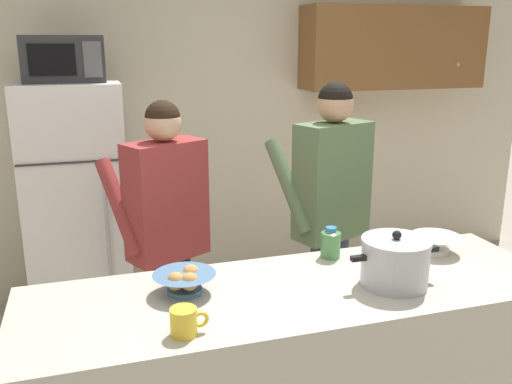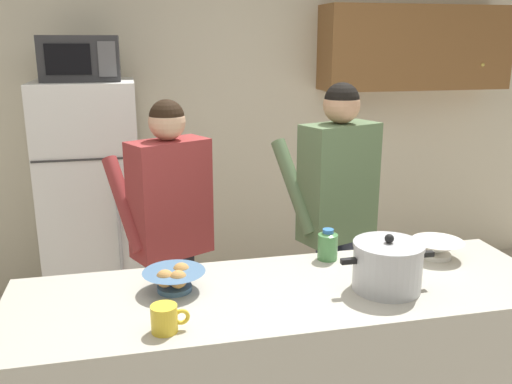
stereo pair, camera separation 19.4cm
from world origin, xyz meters
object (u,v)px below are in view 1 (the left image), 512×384
(coffee_mug, at_px, (185,322))
(bread_bowl, at_px, (185,281))
(person_near_pot, at_px, (166,217))
(cooking_pot, at_px, (395,262))
(person_by_sink, at_px, (331,196))
(bottle_near_edge, at_px, (331,242))
(refrigerator, at_px, (77,205))
(microwave, at_px, (64,59))
(empty_bowl, at_px, (436,243))

(coffee_mug, xyz_separation_m, bread_bowl, (0.06, 0.31, 0.00))
(person_near_pot, xyz_separation_m, cooking_pot, (0.77, -0.95, 0.03))
(person_by_sink, relative_size, coffee_mug, 12.66)
(bottle_near_edge, bearing_deg, bread_bowl, -165.87)
(refrigerator, distance_m, person_near_pot, 1.10)
(refrigerator, distance_m, microwave, 0.95)
(microwave, relative_size, bottle_near_edge, 3.40)
(coffee_mug, distance_m, empty_bowl, 1.30)
(person_near_pot, xyz_separation_m, empty_bowl, (1.14, -0.70, -0.02))
(refrigerator, relative_size, bread_bowl, 6.58)
(microwave, height_order, bottle_near_edge, microwave)
(coffee_mug, bearing_deg, microwave, 99.97)
(person_near_pot, relative_size, bottle_near_edge, 11.22)
(bread_bowl, bearing_deg, microwave, 103.43)
(refrigerator, bearing_deg, bread_bowl, -76.73)
(empty_bowl, bearing_deg, person_by_sink, 110.24)
(coffee_mug, bearing_deg, person_by_sink, 45.96)
(person_near_pot, relative_size, bread_bowl, 6.46)
(bread_bowl, relative_size, empty_bowl, 1.06)
(coffee_mug, relative_size, bread_bowl, 0.53)
(bread_bowl, height_order, bottle_near_edge, bottle_near_edge)
(cooking_pot, distance_m, bottle_near_edge, 0.36)
(person_by_sink, relative_size, empty_bowl, 7.15)
(refrigerator, xyz_separation_m, cooking_pot, (1.23, -1.93, 0.21))
(person_by_sink, bearing_deg, microwave, 143.19)
(microwave, bearing_deg, cooking_pot, -57.21)
(microwave, bearing_deg, person_near_pot, -64.57)
(person_near_pot, relative_size, empty_bowl, 6.84)
(cooking_pot, height_order, empty_bowl, cooking_pot)
(coffee_mug, bearing_deg, bread_bowl, 79.80)
(cooking_pot, relative_size, empty_bowl, 1.67)
(coffee_mug, relative_size, empty_bowl, 0.56)
(person_near_pot, bearing_deg, person_by_sink, -3.46)
(refrigerator, distance_m, bottle_near_edge, 1.95)
(bread_bowl, bearing_deg, bottle_near_edge, 14.13)
(refrigerator, distance_m, coffee_mug, 2.11)
(refrigerator, relative_size, bottle_near_edge, 11.44)
(cooking_pot, bearing_deg, coffee_mug, -170.74)
(refrigerator, bearing_deg, microwave, -89.93)
(refrigerator, bearing_deg, bottle_near_edge, -55.09)
(coffee_mug, bearing_deg, bottle_near_edge, 32.85)
(cooking_pot, height_order, bread_bowl, cooking_pot)
(person_near_pot, relative_size, coffee_mug, 12.11)
(cooking_pot, distance_m, coffee_mug, 0.88)
(bread_bowl, distance_m, bottle_near_edge, 0.71)
(person_by_sink, height_order, empty_bowl, person_by_sink)
(bottle_near_edge, bearing_deg, coffee_mug, -147.15)
(microwave, xyz_separation_m, person_near_pot, (0.46, -0.96, -0.77))
(microwave, xyz_separation_m, cooking_pot, (1.23, -1.91, -0.74))
(refrigerator, relative_size, microwave, 3.37)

